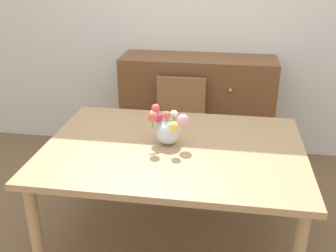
# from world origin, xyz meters

# --- Properties ---
(ground_plane) EXTENTS (12.00, 12.00, 0.00)m
(ground_plane) POSITION_xyz_m (0.00, 0.00, 0.00)
(ground_plane) COLOR brown
(back_wall) EXTENTS (7.00, 0.10, 2.80)m
(back_wall) POSITION_xyz_m (0.00, 1.60, 1.40)
(back_wall) COLOR silver
(back_wall) RESTS_ON ground_plane
(dining_table) EXTENTS (1.60, 1.15, 0.76)m
(dining_table) POSITION_xyz_m (0.00, 0.00, 0.68)
(dining_table) COLOR tan
(dining_table) RESTS_ON ground_plane
(chair_far) EXTENTS (0.42, 0.42, 0.90)m
(chair_far) POSITION_xyz_m (-0.08, 0.92, 0.52)
(chair_far) COLOR olive
(chair_far) RESTS_ON ground_plane
(dresser) EXTENTS (1.40, 0.47, 1.00)m
(dresser) POSITION_xyz_m (0.03, 1.33, 0.50)
(dresser) COLOR brown
(dresser) RESTS_ON ground_plane
(flower_vase) EXTENTS (0.26, 0.22, 0.24)m
(flower_vase) POSITION_xyz_m (-0.04, 0.03, 0.87)
(flower_vase) COLOR silver
(flower_vase) RESTS_ON dining_table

